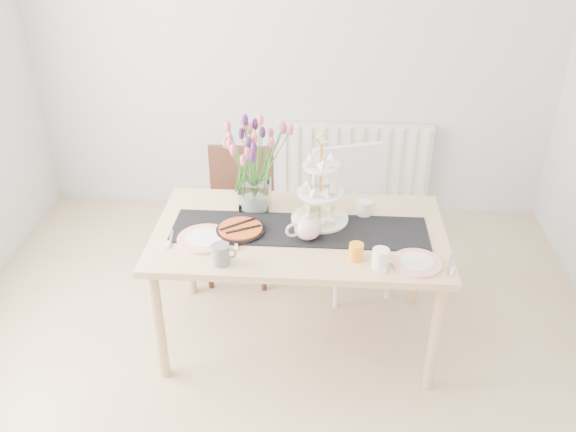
# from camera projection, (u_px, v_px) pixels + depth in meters

# --- Properties ---
(room_shell) EXTENTS (4.50, 4.50, 4.50)m
(room_shell) POSITION_uv_depth(u_px,v_px,m) (258.00, 193.00, 2.55)
(room_shell) COLOR tan
(room_shell) RESTS_ON ground
(radiator) EXTENTS (1.20, 0.08, 0.60)m
(radiator) POSITION_uv_depth(u_px,v_px,m) (354.00, 160.00, 4.83)
(radiator) COLOR white
(radiator) RESTS_ON room_shell
(dining_table) EXTENTS (1.60, 0.90, 0.75)m
(dining_table) POSITION_uv_depth(u_px,v_px,m) (299.00, 242.00, 3.38)
(dining_table) COLOR tan
(dining_table) RESTS_ON ground
(chair_brown) EXTENTS (0.44, 0.44, 0.88)m
(chair_brown) POSITION_uv_depth(u_px,v_px,m) (240.00, 204.00, 4.10)
(chair_brown) COLOR #381C14
(chair_brown) RESTS_ON ground
(chair_white) EXTENTS (0.59, 0.59, 0.95)m
(chair_white) POSITION_uv_depth(u_px,v_px,m) (352.00, 209.00, 3.95)
(chair_white) COLOR white
(chair_white) RESTS_ON ground
(table_runner) EXTENTS (1.40, 0.35, 0.01)m
(table_runner) POSITION_uv_depth(u_px,v_px,m) (299.00, 230.00, 3.34)
(table_runner) COLOR black
(table_runner) RESTS_ON dining_table
(tulip_vase) EXTENTS (0.64, 0.64, 0.54)m
(tulip_vase) POSITION_uv_depth(u_px,v_px,m) (254.00, 153.00, 3.39)
(tulip_vase) COLOR silver
(tulip_vase) RESTS_ON dining_table
(cake_stand) EXTENTS (0.32, 0.32, 0.47)m
(cake_stand) POSITION_uv_depth(u_px,v_px,m) (320.00, 200.00, 3.36)
(cake_stand) COLOR gold
(cake_stand) RESTS_ON dining_table
(teapot) EXTENTS (0.28, 0.26, 0.15)m
(teapot) POSITION_uv_depth(u_px,v_px,m) (308.00, 228.00, 3.23)
(teapot) COLOR silver
(teapot) RESTS_ON dining_table
(cream_jug) EXTENTS (0.12, 0.12, 0.09)m
(cream_jug) POSITION_uv_depth(u_px,v_px,m) (364.00, 208.00, 3.47)
(cream_jug) COLOR white
(cream_jug) RESTS_ON dining_table
(tart_tin) EXTENTS (0.27, 0.27, 0.03)m
(tart_tin) POSITION_uv_depth(u_px,v_px,m) (240.00, 230.00, 3.31)
(tart_tin) COLOR black
(tart_tin) RESTS_ON dining_table
(mug_grey) EXTENTS (0.11, 0.11, 0.11)m
(mug_grey) POSITION_uv_depth(u_px,v_px,m) (221.00, 254.00, 3.04)
(mug_grey) COLOR slate
(mug_grey) RESTS_ON dining_table
(mug_white) EXTENTS (0.10, 0.10, 0.10)m
(mug_white) POSITION_uv_depth(u_px,v_px,m) (380.00, 258.00, 3.02)
(mug_white) COLOR white
(mug_white) RESTS_ON dining_table
(mug_orange) EXTENTS (0.10, 0.10, 0.09)m
(mug_orange) POSITION_uv_depth(u_px,v_px,m) (356.00, 252.00, 3.08)
(mug_orange) COLOR orange
(mug_orange) RESTS_ON dining_table
(plate_left) EXTENTS (0.33, 0.33, 0.02)m
(plate_left) POSITION_uv_depth(u_px,v_px,m) (204.00, 239.00, 3.25)
(plate_left) COLOR silver
(plate_left) RESTS_ON dining_table
(plate_right) EXTENTS (0.31, 0.31, 0.01)m
(plate_right) POSITION_uv_depth(u_px,v_px,m) (417.00, 263.00, 3.06)
(plate_right) COLOR white
(plate_right) RESTS_ON dining_table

